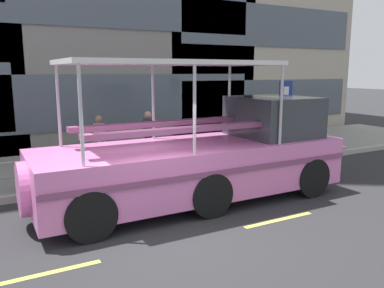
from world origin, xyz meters
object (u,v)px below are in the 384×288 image
Objects in this scene: duck_tour_boat at (212,156)px; pedestrian_near_bow at (232,128)px; pedestrian_mid_right at (99,136)px; parking_sign at (285,105)px; pedestrian_mid_left at (148,131)px.

duck_tour_boat is 3.95m from pedestrian_near_bow.
pedestrian_near_bow is (2.62, 2.95, 0.13)m from duck_tour_boat.
duck_tour_boat is 5.73× the size of pedestrian_mid_right.
parking_sign reaches higher than pedestrian_mid_left.
duck_tour_boat is at bearing -88.13° from pedestrian_mid_left.
pedestrian_near_bow reaches higher than pedestrian_mid_right.
pedestrian_mid_left is (-4.88, 1.12, -0.77)m from parking_sign.
pedestrian_mid_right is (-4.39, 0.87, -0.05)m from pedestrian_near_bow.
pedestrian_near_bow reaches higher than pedestrian_mid_left.
pedestrian_near_bow is at bearing -11.25° from pedestrian_mid_right.
pedestrian_mid_left is at bearing 161.69° from pedestrian_near_bow.
parking_sign reaches higher than pedestrian_mid_right.
pedestrian_mid_left is 1.65m from pedestrian_mid_right.
parking_sign is 1.57× the size of pedestrian_mid_left.
duck_tour_boat is at bearing -65.13° from pedestrian_mid_right.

